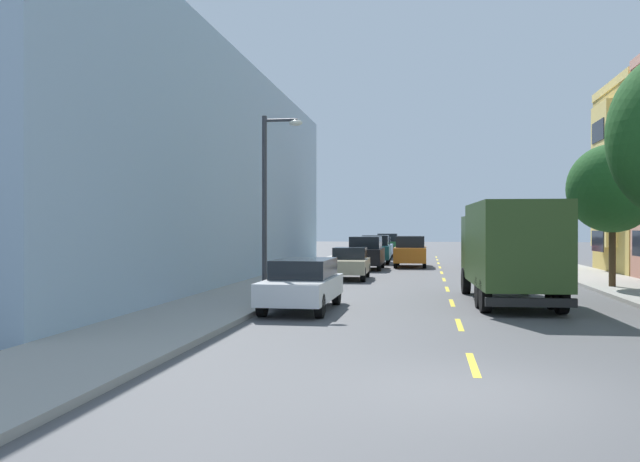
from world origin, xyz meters
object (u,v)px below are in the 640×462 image
at_px(parked_pickup_sky, 379,248).
at_px(parked_suv_teal, 376,249).
at_px(parked_wagon_white, 303,283).
at_px(parked_suv_black, 366,253).
at_px(street_lamp, 269,191).
at_px(parked_hatchback_charcoal, 516,257).
at_px(moving_orange_sedan, 411,251).
at_px(street_tree_third, 612,188).
at_px(parked_suv_forest, 388,244).
at_px(parked_pickup_red, 496,249).
at_px(parked_hatchback_champagne, 349,263).
at_px(delivery_box_truck, 509,246).
at_px(parked_suv_silver, 505,250).

height_order(parked_pickup_sky, parked_suv_teal, parked_suv_teal).
bearing_deg(parked_wagon_white, parked_suv_black, 89.64).
bearing_deg(street_lamp, parked_wagon_white, -53.43).
bearing_deg(parked_hatchback_charcoal, street_lamp, -119.00).
height_order(parked_suv_black, parked_pickup_sky, parked_suv_black).
xyz_separation_m(parked_hatchback_charcoal, moving_orange_sedan, (-6.06, 2.54, 0.23)).
bearing_deg(street_tree_third, parked_suv_teal, 120.03).
distance_m(parked_suv_forest, parked_suv_teal, 14.47).
bearing_deg(street_tree_third, parked_suv_black, 133.00).
distance_m(street_tree_third, parked_suv_forest, 34.73).
bearing_deg(parked_pickup_red, parked_suv_black, -122.67).
distance_m(parked_wagon_white, parked_hatchback_charcoal, 22.17).
bearing_deg(parked_suv_forest, parked_wagon_white, -90.26).
height_order(parked_hatchback_champagne, parked_hatchback_charcoal, same).
xyz_separation_m(parked_pickup_red, parked_wagon_white, (-8.87, -33.42, -0.02)).
height_order(delivery_box_truck, parked_pickup_sky, delivery_box_truck).
relative_size(parked_hatchback_charcoal, moving_orange_sedan, 0.84).
height_order(parked_pickup_sky, parked_hatchback_charcoal, parked_pickup_sky).
bearing_deg(street_tree_third, moving_orange_sedan, 119.22).
relative_size(delivery_box_truck, parked_suv_teal, 1.61).
xyz_separation_m(street_tree_third, parked_suv_forest, (-10.66, 32.92, -3.00)).
height_order(parked_suv_silver, parked_hatchback_charcoal, parked_suv_silver).
bearing_deg(parked_hatchback_champagne, street_lamp, -98.46).
xyz_separation_m(parked_suv_teal, moving_orange_sedan, (2.46, -3.79, 0.00)).
distance_m(parked_suv_black, parked_pickup_sky, 13.86).
height_order(parked_pickup_red, parked_hatchback_charcoal, parked_pickup_red).
relative_size(parked_pickup_red, parked_wagon_white, 1.13).
bearing_deg(parked_pickup_red, parked_suv_forest, 138.19).
xyz_separation_m(parked_suv_black, parked_hatchback_charcoal, (8.58, 0.61, -0.23)).
bearing_deg(delivery_box_truck, parked_wagon_white, -157.00).
distance_m(delivery_box_truck, moving_orange_sedan, 20.61).
height_order(street_lamp, parked_suv_black, street_lamp).
relative_size(street_lamp, parked_pickup_sky, 1.12).
bearing_deg(street_lamp, parked_pickup_sky, 87.39).
relative_size(parked_suv_black, parked_pickup_red, 0.91).
relative_size(parked_pickup_sky, parked_suv_forest, 1.10).
distance_m(delivery_box_truck, parked_pickup_red, 30.89).
relative_size(delivery_box_truck, parked_suv_forest, 1.61).
bearing_deg(parked_suv_teal, parked_pickup_sky, 91.86).
bearing_deg(parked_suv_forest, delivery_box_truck, -81.05).
bearing_deg(delivery_box_truck, parked_suv_black, 109.71).
height_order(street_lamp, parked_wagon_white, street_lamp).
relative_size(delivery_box_truck, parked_hatchback_champagne, 1.93).
xyz_separation_m(parked_pickup_red, moving_orange_sedan, (-6.22, -10.49, 0.16)).
relative_size(parked_suv_black, parked_hatchback_charcoal, 1.19).
height_order(parked_suv_silver, parked_suv_forest, same).
height_order(street_lamp, parked_hatchback_champagne, street_lamp).
bearing_deg(parked_hatchback_charcoal, parked_suv_silver, 89.29).
relative_size(delivery_box_truck, parked_suv_black, 1.62).
xyz_separation_m(street_tree_third, delivery_box_truck, (-4.59, -5.62, -2.14)).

